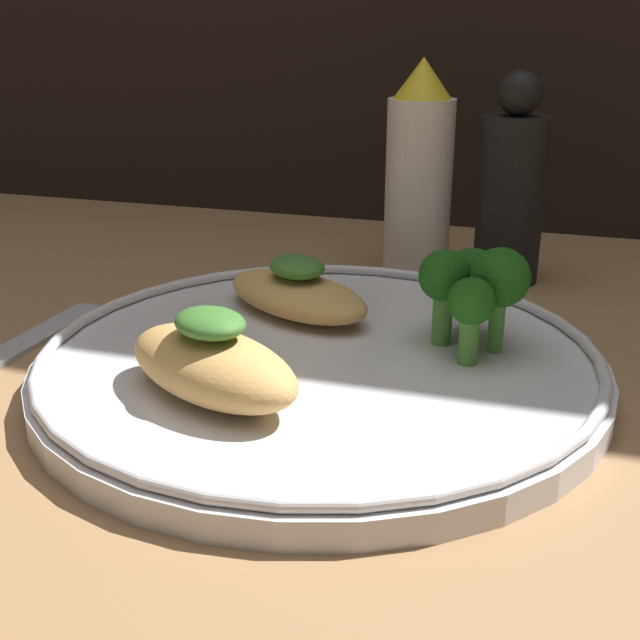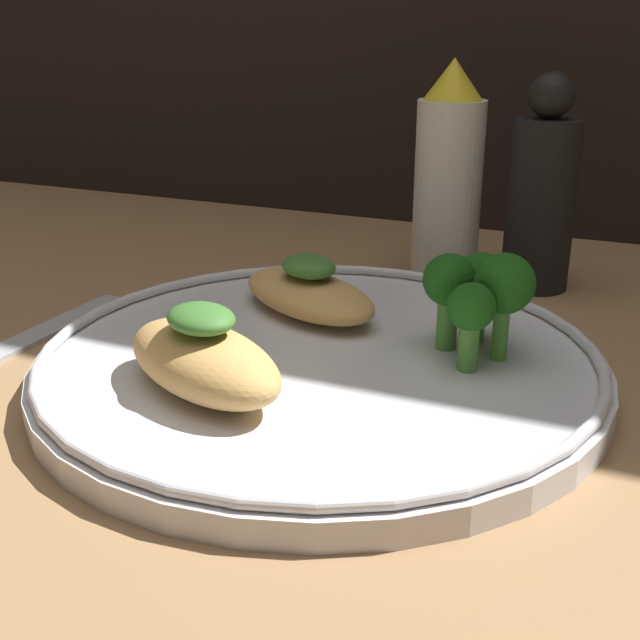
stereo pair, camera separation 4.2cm
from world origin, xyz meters
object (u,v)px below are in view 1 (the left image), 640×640
broccoli_bunch (473,285)px  sauce_bottle (419,174)px  plate (320,362)px  pepper_grinder (511,191)px

broccoli_bunch → sauce_bottle: sauce_bottle is taller
sauce_bottle → broccoli_bunch: bearing=-69.9°
plate → broccoli_bunch: 9.16cm
sauce_bottle → pepper_grinder: size_ratio=1.05×
plate → broccoli_bunch: bearing=27.0°
broccoli_bunch → pepper_grinder: pepper_grinder is taller
plate → broccoli_bunch: (7.39, 3.76, 3.88)cm
broccoli_bunch → pepper_grinder: bearing=88.1°
pepper_grinder → plate: bearing=-111.3°
plate → broccoli_bunch: size_ratio=4.30×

